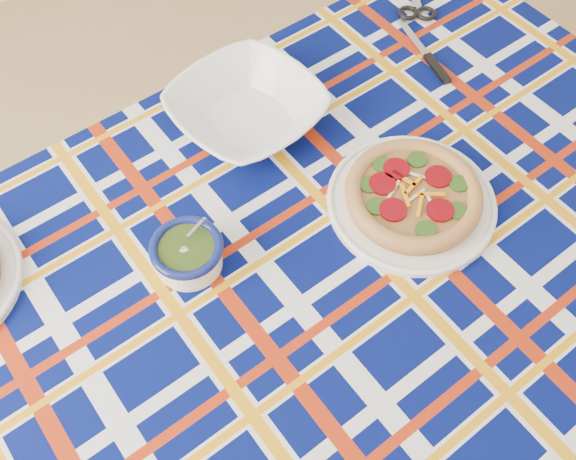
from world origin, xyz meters
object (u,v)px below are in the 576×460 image
object	(u,v)px
pesto_bowl	(187,252)
main_focaccia_plate	(413,195)
dining_table	(316,279)
serving_bowl	(247,109)

from	to	relation	value
pesto_bowl	main_focaccia_plate	bearing A→B (deg)	-1.71
pesto_bowl	dining_table	bearing A→B (deg)	-16.26
dining_table	main_focaccia_plate	size ratio (longest dim) A/B	5.78
serving_bowl	dining_table	bearing A→B (deg)	-86.54
serving_bowl	pesto_bowl	bearing A→B (deg)	-124.29
dining_table	pesto_bowl	world-z (taller)	pesto_bowl
dining_table	serving_bowl	size ratio (longest dim) A/B	6.43
dining_table	main_focaccia_plate	bearing A→B (deg)	-4.05
dining_table	serving_bowl	bearing A→B (deg)	75.60
dining_table	main_focaccia_plate	xyz separation A→B (m)	(0.21, 0.05, 0.11)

